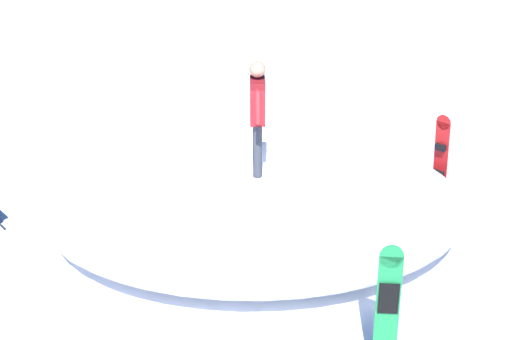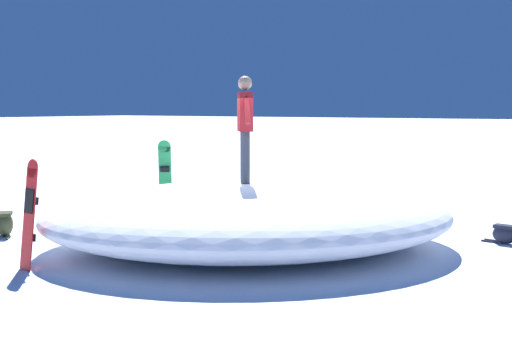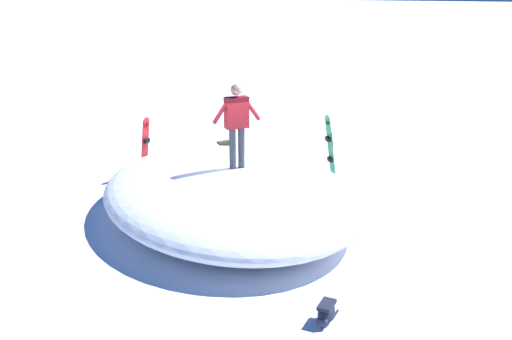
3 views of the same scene
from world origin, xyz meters
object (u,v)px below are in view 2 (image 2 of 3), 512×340
object	(u,v)px
backpack_far	(5,224)
snowboard_primary_upright	(165,177)
snowboard_secondary_upright	(30,213)
snowboarder_standing	(245,121)
backpack_near	(505,234)

from	to	relation	value
backpack_far	snowboard_primary_upright	bearing A→B (deg)	70.95
snowboard_secondary_upright	backpack_far	size ratio (longest dim) A/B	2.56
snowboarder_standing	snowboard_secondary_upright	bearing A→B (deg)	-120.41
snowboard_secondary_upright	backpack_far	bearing A→B (deg)	151.40
snowboard_primary_upright	backpack_far	distance (m)	3.43
snowboard_primary_upright	backpack_far	world-z (taller)	snowboard_primary_upright
snowboard_secondary_upright	backpack_near	world-z (taller)	snowboard_secondary_upright
backpack_near	backpack_far	world-z (taller)	backpack_far
snowboard_secondary_upright	backpack_near	xyz separation A→B (m)	(5.45, 5.53, -0.66)
snowboarder_standing	backpack_near	distance (m)	4.89
snowboard_primary_upright	backpack_far	size ratio (longest dim) A/B	2.64
backpack_near	backpack_far	size ratio (longest dim) A/B	1.03
snowboard_primary_upright	backpack_near	xyz separation A→B (m)	(6.75, 1.04, -0.69)
snowboarder_standing	snowboard_secondary_upright	world-z (taller)	snowboarder_standing
snowboarder_standing	snowboard_primary_upright	size ratio (longest dim) A/B	1.08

